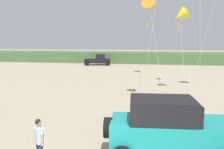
# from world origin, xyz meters

# --- Properties ---
(dune_ridge) EXTENTS (90.00, 9.21, 2.04)m
(dune_ridge) POSITION_xyz_m (-5.53, 43.84, 1.02)
(dune_ridge) COLOR #426038
(dune_ridge) RESTS_ON ground_plane
(jeep) EXTENTS (4.95, 2.76, 2.26)m
(jeep) POSITION_xyz_m (1.97, 2.66, 1.20)
(jeep) COLOR teal
(jeep) RESTS_ON ground_plane
(person_watching) EXTENTS (0.49, 0.47, 1.67)m
(person_watching) POSITION_xyz_m (-2.50, 1.34, 0.94)
(person_watching) COLOR tan
(person_watching) RESTS_ON ground_plane
(distant_pickup) EXTENTS (4.88, 3.16, 1.98)m
(distant_pickup) POSITION_xyz_m (-8.94, 36.39, 0.94)
(distant_pickup) COLOR black
(distant_pickup) RESTS_ON ground_plane
(kite_purple_stunt) EXTENTS (1.48, 5.41, 6.97)m
(kite_purple_stunt) POSITION_xyz_m (3.19, 13.86, 6.31)
(kite_purple_stunt) COLOR yellow
(kite_purple_stunt) RESTS_ON ground_plane
(kite_red_delta) EXTENTS (1.90, 4.37, 7.37)m
(kite_red_delta) POSITION_xyz_m (0.90, 10.76, 6.66)
(kite_red_delta) COLOR orange
(kite_red_delta) RESTS_ON ground_plane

